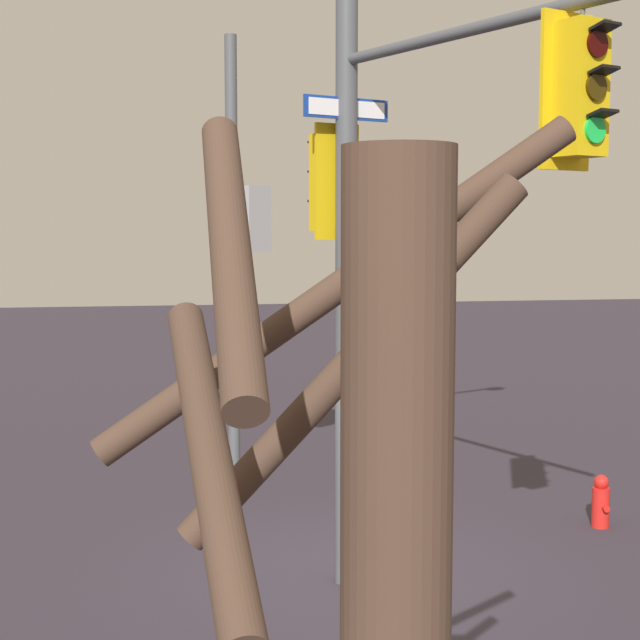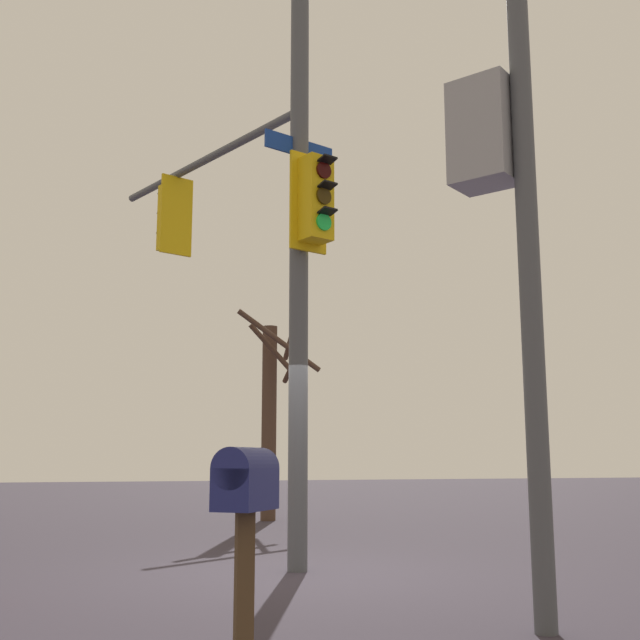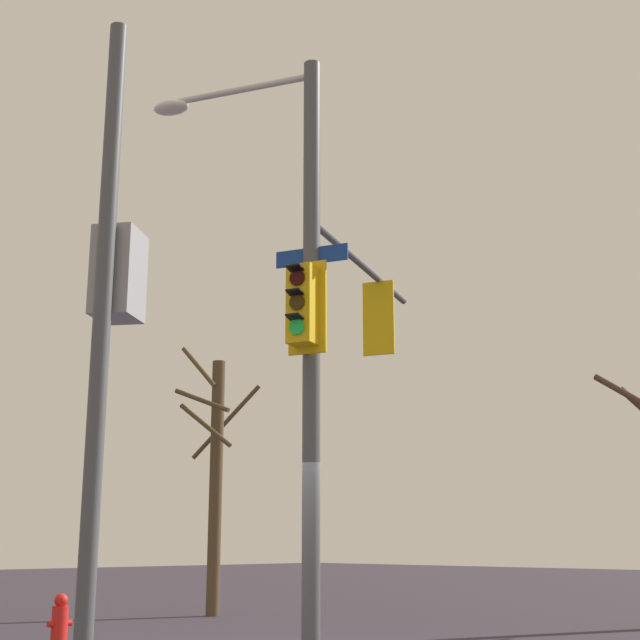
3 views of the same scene
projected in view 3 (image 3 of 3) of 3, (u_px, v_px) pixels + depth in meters
The scene contains 4 objects.
main_signal_pole_assembly at pixel (319, 306), 13.41m from camera, with size 5.63×3.05×8.41m.
secondary_pole_assembly at pixel (110, 305), 9.37m from camera, with size 0.74×0.67×6.93m.
fire_hydrant at pixel (60, 620), 13.39m from camera, with size 0.38×0.24×0.73m.
bare_tree_behind_pole at pixel (215, 474), 19.19m from camera, with size 1.96×1.94×5.59m.
Camera 3 is at (8.35, 8.88, 1.47)m, focal length 51.22 mm.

